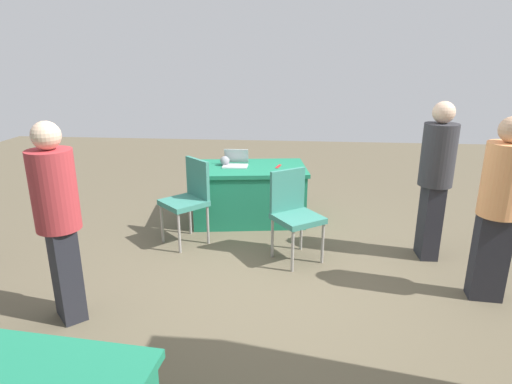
{
  "coord_description": "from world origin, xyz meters",
  "views": [
    {
      "loc": [
        -0.19,
        3.69,
        2.11
      ],
      "look_at": [
        0.16,
        -0.08,
        0.9
      ],
      "focal_mm": 30.43,
      "sensor_mm": 36.0,
      "label": 1
    }
  ],
  "objects_px": {
    "person_organiser": "(436,174)",
    "yarn_ball": "(225,161)",
    "chair_near_front": "(189,196)",
    "person_attendee_standing": "(58,215)",
    "laptop_silver": "(236,163)",
    "scissors_red": "(278,166)",
    "chair_by_pillar": "(294,210)",
    "table_foreground": "(249,193)",
    "person_presenter": "(499,203)"
  },
  "relations": [
    {
      "from": "chair_by_pillar",
      "to": "yarn_ball",
      "type": "distance_m",
      "value": 1.47
    },
    {
      "from": "person_organiser",
      "to": "laptop_silver",
      "type": "xyz_separation_m",
      "value": [
        2.21,
        -0.95,
        -0.17
      ]
    },
    {
      "from": "chair_by_pillar",
      "to": "scissors_red",
      "type": "relative_size",
      "value": 5.31
    },
    {
      "from": "yarn_ball",
      "to": "person_organiser",
      "type": "bearing_deg",
      "value": 157.84
    },
    {
      "from": "chair_near_front",
      "to": "yarn_ball",
      "type": "relative_size",
      "value": 7.91
    },
    {
      "from": "person_organiser",
      "to": "laptop_silver",
      "type": "height_order",
      "value": "person_organiser"
    },
    {
      "from": "person_organiser",
      "to": "yarn_ball",
      "type": "height_order",
      "value": "person_organiser"
    },
    {
      "from": "laptop_silver",
      "to": "person_organiser",
      "type": "bearing_deg",
      "value": 155.91
    },
    {
      "from": "chair_near_front",
      "to": "chair_by_pillar",
      "type": "xyz_separation_m",
      "value": [
        -1.2,
        0.32,
        -0.02
      ]
    },
    {
      "from": "person_presenter",
      "to": "person_attendee_standing",
      "type": "relative_size",
      "value": 1.0
    },
    {
      "from": "chair_by_pillar",
      "to": "scissors_red",
      "type": "distance_m",
      "value": 1.16
    },
    {
      "from": "yarn_ball",
      "to": "scissors_red",
      "type": "relative_size",
      "value": 0.68
    },
    {
      "from": "table_foreground",
      "to": "chair_near_front",
      "type": "distance_m",
      "value": 1.0
    },
    {
      "from": "table_foreground",
      "to": "laptop_silver",
      "type": "bearing_deg",
      "value": -8.11
    },
    {
      "from": "person_organiser",
      "to": "person_attendee_standing",
      "type": "bearing_deg",
      "value": -67.53
    },
    {
      "from": "person_organiser",
      "to": "scissors_red",
      "type": "distance_m",
      "value": 1.93
    },
    {
      "from": "yarn_ball",
      "to": "scissors_red",
      "type": "height_order",
      "value": "yarn_ball"
    },
    {
      "from": "table_foreground",
      "to": "person_attendee_standing",
      "type": "bearing_deg",
      "value": 62.46
    },
    {
      "from": "chair_by_pillar",
      "to": "person_organiser",
      "type": "height_order",
      "value": "person_organiser"
    },
    {
      "from": "person_attendee_standing",
      "to": "scissors_red",
      "type": "bearing_deg",
      "value": 102.18
    },
    {
      "from": "scissors_red",
      "to": "table_foreground",
      "type": "bearing_deg",
      "value": -72.28
    },
    {
      "from": "person_organiser",
      "to": "laptop_silver",
      "type": "relative_size",
      "value": 5.15
    },
    {
      "from": "person_organiser",
      "to": "scissors_red",
      "type": "xyz_separation_m",
      "value": [
        1.66,
        -0.96,
        -0.2
      ]
    },
    {
      "from": "chair_near_front",
      "to": "laptop_silver",
      "type": "relative_size",
      "value": 3.01
    },
    {
      "from": "chair_near_front",
      "to": "laptop_silver",
      "type": "xyz_separation_m",
      "value": [
        -0.43,
        -0.8,
        0.2
      ]
    },
    {
      "from": "chair_by_pillar",
      "to": "yarn_ball",
      "type": "height_order",
      "value": "chair_by_pillar"
    },
    {
      "from": "chair_near_front",
      "to": "person_organiser",
      "type": "height_order",
      "value": "person_organiser"
    },
    {
      "from": "table_foreground",
      "to": "laptop_silver",
      "type": "distance_m",
      "value": 0.44
    },
    {
      "from": "laptop_silver",
      "to": "yarn_ball",
      "type": "height_order",
      "value": "laptop_silver"
    },
    {
      "from": "person_attendee_standing",
      "to": "yarn_ball",
      "type": "distance_m",
      "value": 2.58
    },
    {
      "from": "yarn_ball",
      "to": "scissors_red",
      "type": "bearing_deg",
      "value": 179.66
    },
    {
      "from": "person_attendee_standing",
      "to": "person_organiser",
      "type": "bearing_deg",
      "value": 69.96
    },
    {
      "from": "chair_near_front",
      "to": "person_attendee_standing",
      "type": "bearing_deg",
      "value": 112.47
    },
    {
      "from": "table_foreground",
      "to": "laptop_silver",
      "type": "xyz_separation_m",
      "value": [
        0.18,
        -0.03,
        0.4
      ]
    },
    {
      "from": "person_presenter",
      "to": "person_organiser",
      "type": "distance_m",
      "value": 0.87
    },
    {
      "from": "chair_near_front",
      "to": "yarn_ball",
      "type": "xyz_separation_m",
      "value": [
        -0.29,
        -0.81,
        0.22
      ]
    },
    {
      "from": "chair_near_front",
      "to": "person_presenter",
      "type": "xyz_separation_m",
      "value": [
        -2.93,
        0.97,
        0.34
      ]
    },
    {
      "from": "chair_near_front",
      "to": "person_presenter",
      "type": "distance_m",
      "value": 3.1
    },
    {
      "from": "scissors_red",
      "to": "person_organiser",
      "type": "bearing_deg",
      "value": 73.1
    },
    {
      "from": "chair_near_front",
      "to": "chair_by_pillar",
      "type": "bearing_deg",
      "value": -150.88
    },
    {
      "from": "laptop_silver",
      "to": "scissors_red",
      "type": "distance_m",
      "value": 0.55
    },
    {
      "from": "table_foreground",
      "to": "chair_near_front",
      "type": "relative_size",
      "value": 1.61
    },
    {
      "from": "chair_near_front",
      "to": "person_organiser",
      "type": "bearing_deg",
      "value": -139.33
    },
    {
      "from": "table_foreground",
      "to": "chair_near_front",
      "type": "bearing_deg",
      "value": 51.8
    },
    {
      "from": "chair_near_front",
      "to": "person_attendee_standing",
      "type": "xyz_separation_m",
      "value": [
        0.63,
        1.6,
        0.35
      ]
    },
    {
      "from": "table_foreground",
      "to": "yarn_ball",
      "type": "relative_size",
      "value": 12.71
    },
    {
      "from": "scissors_red",
      "to": "person_attendee_standing",
      "type": "bearing_deg",
      "value": -20.86
    },
    {
      "from": "person_organiser",
      "to": "chair_by_pillar",
      "type": "bearing_deg",
      "value": -84.88
    },
    {
      "from": "yarn_ball",
      "to": "person_attendee_standing",
      "type": "bearing_deg",
      "value": 69.1
    },
    {
      "from": "table_foreground",
      "to": "chair_by_pillar",
      "type": "bearing_deg",
      "value": 118.58
    }
  ]
}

